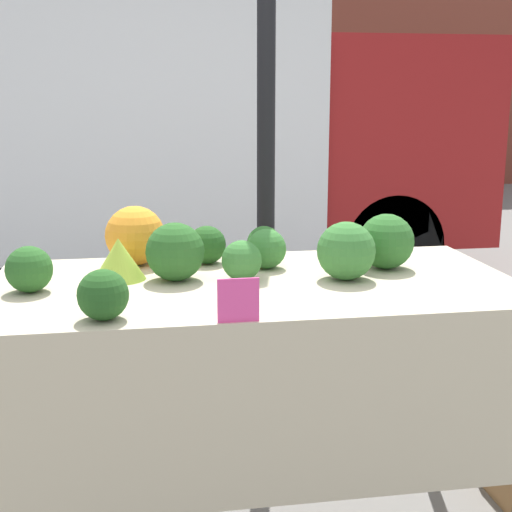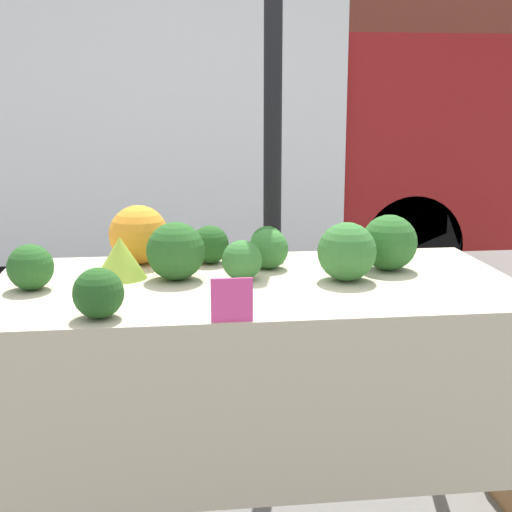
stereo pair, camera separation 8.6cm
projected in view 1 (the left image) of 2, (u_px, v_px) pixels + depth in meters
The scene contains 16 objects.
building_facade at pixel (156, 23), 10.81m from camera, with size 16.00×0.60×5.06m.
tent_pole at pixel (266, 189), 2.77m from camera, with size 0.07×0.07×2.21m.
parked_truck at pixel (176, 115), 5.62m from camera, with size 4.37×1.91×2.47m.
market_table at pixel (260, 327), 2.16m from camera, with size 1.61×0.81×0.90m.
orange_cauliflower at pixel (135, 236), 2.40m from camera, with size 0.20×0.20×0.20m.
romanesco_head at pixel (119, 259), 2.21m from camera, with size 0.16×0.16×0.13m.
broccoli_head_0 at pixel (242, 260), 2.20m from camera, with size 0.13×0.13×0.13m.
broccoli_head_1 at pixel (103, 295), 1.81m from camera, with size 0.13×0.13×0.13m.
broccoli_head_2 at pixel (207, 245), 2.42m from camera, with size 0.13×0.13×0.13m.
broccoli_head_3 at pixel (175, 252), 2.19m from camera, with size 0.18×0.18×0.18m.
broccoli_head_4 at pixel (264, 243), 2.47m from camera, with size 0.12×0.12×0.12m.
broccoli_head_5 at pixel (266, 249), 2.35m from camera, with size 0.13×0.13×0.13m.
broccoli_head_6 at pixel (386, 241), 2.34m from camera, with size 0.18×0.18×0.18m.
broccoli_head_7 at pixel (29, 269), 2.07m from camera, with size 0.14×0.14×0.14m.
broccoli_head_8 at pixel (346, 251), 2.20m from camera, with size 0.18×0.18×0.18m.
price_sign at pixel (238, 300), 1.79m from camera, with size 0.11×0.01×0.11m.
Camera 1 is at (-0.35, -2.10, 1.46)m, focal length 50.00 mm.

